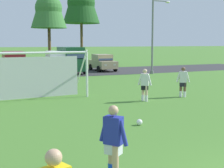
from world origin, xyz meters
name	(u,v)px	position (x,y,z in m)	size (l,w,h in m)	color
ground_plane	(73,90)	(0.00, 15.00, 0.00)	(400.00, 400.00, 0.00)	#477A2D
parking_lot_strip	(38,74)	(0.00, 26.75, 0.00)	(52.00, 8.40, 0.01)	#333335
soccer_ball	(139,122)	(-0.20, 5.98, 0.11)	(0.22, 0.22, 0.22)	white
soccer_goal	(15,75)	(-3.65, 13.00, 1.29)	(7.54, 2.46, 2.57)	white
player_striker_near	(145,85)	(2.30, 10.05, 0.82)	(0.58, 0.59, 1.64)	beige
player_midfield_center	(183,82)	(4.81, 10.31, 0.82)	(0.66, 0.48, 1.64)	brown
player_defender_far	(113,143)	(-2.89, 2.18, 0.82)	(0.47, 0.67, 1.64)	tan
parked_car_slot_center_left	(14,63)	(-2.28, 26.01, 1.11)	(2.15, 4.61, 2.16)	maroon
parked_car_slot_center	(57,62)	(1.64, 25.76, 1.11)	(2.40, 4.73, 2.16)	silver
parked_car_slot_center_right	(71,59)	(3.07, 26.11, 1.34)	(2.33, 4.87, 2.52)	#194C2D
parked_car_slot_right	(103,62)	(6.81, 27.12, 0.88)	(2.10, 4.23, 1.72)	tan
tree_mid_left	(48,2)	(2.70, 33.76, 7.68)	(4.19, 4.19, 11.16)	brown
street_lamp	(154,36)	(10.11, 22.23, 3.60)	(2.00, 0.32, 6.93)	slate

